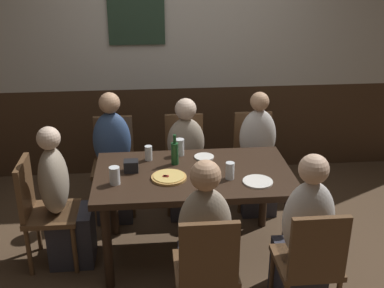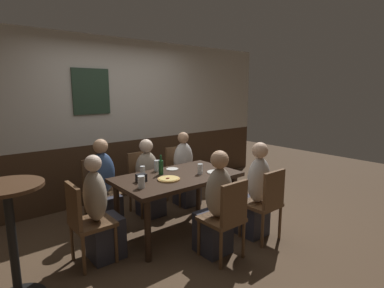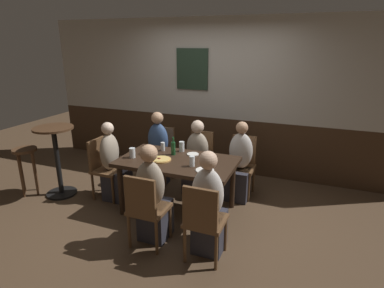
{
  "view_description": "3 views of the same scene",
  "coord_description": "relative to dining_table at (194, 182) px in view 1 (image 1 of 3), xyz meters",
  "views": [
    {
      "loc": [
        -0.32,
        -3.31,
        2.36
      ],
      "look_at": [
        -0.01,
        0.03,
        0.96
      ],
      "focal_mm": 44.97,
      "sensor_mm": 36.0,
      "label": 1
    },
    {
      "loc": [
        -2.16,
        -2.91,
        1.8
      ],
      "look_at": [
        0.22,
        -0.02,
        1.11
      ],
      "focal_mm": 28.15,
      "sensor_mm": 36.0,
      "label": 2
    },
    {
      "loc": [
        1.6,
        -3.54,
        2.21
      ],
      "look_at": [
        0.17,
        0.1,
        0.95
      ],
      "focal_mm": 29.79,
      "sensor_mm": 36.0,
      "label": 3
    }
  ],
  "objects": [
    {
      "name": "chair_left_far",
      "position": [
        -0.67,
        0.86,
        -0.16
      ],
      "size": [
        0.4,
        0.4,
        0.88
      ],
      "color": "brown",
      "rests_on": "ground_plane"
    },
    {
      "name": "beer_bottle_green",
      "position": [
        -0.13,
        0.16,
        0.19
      ],
      "size": [
        0.06,
        0.06,
        0.25
      ],
      "color": "#194723",
      "rests_on": "dining_table"
    },
    {
      "name": "condiment_caddy",
      "position": [
        -0.48,
        0.06,
        0.13
      ],
      "size": [
        0.11,
        0.09,
        0.09
      ],
      "primitive_type": "cube",
      "color": "black",
      "rests_on": "dining_table"
    },
    {
      "name": "chair_mid_near",
      "position": [
        0.0,
        -0.86,
        -0.16
      ],
      "size": [
        0.4,
        0.4,
        0.88
      ],
      "color": "brown",
      "rests_on": "ground_plane"
    },
    {
      "name": "pint_glass_amber",
      "position": [
        -0.34,
        0.26,
        0.14
      ],
      "size": [
        0.06,
        0.06,
        0.12
      ],
      "color": "silver",
      "rests_on": "dining_table"
    },
    {
      "name": "chair_head_west",
      "position": [
        -1.17,
        0.0,
        -0.16
      ],
      "size": [
        0.4,
        0.4,
        0.88
      ],
      "color": "brown",
      "rests_on": "ground_plane"
    },
    {
      "name": "chair_mid_far",
      "position": [
        0.0,
        0.86,
        -0.16
      ],
      "size": [
        0.4,
        0.4,
        0.88
      ],
      "color": "brown",
      "rests_on": "ground_plane"
    },
    {
      "name": "person_head_west",
      "position": [
        -1.01,
        0.0,
        -0.17
      ],
      "size": [
        0.37,
        0.34,
        1.15
      ],
      "color": "#2D2D38",
      "rests_on": "ground_plane"
    },
    {
      "name": "beer_glass_tall",
      "position": [
        -0.59,
        -0.14,
        0.14
      ],
      "size": [
        0.08,
        0.08,
        0.13
      ],
      "color": "silver",
      "rests_on": "dining_table"
    },
    {
      "name": "dining_table",
      "position": [
        0.0,
        0.0,
        0.0
      ],
      "size": [
        1.52,
        0.88,
        0.74
      ],
      "color": "black",
      "rests_on": "ground_plane"
    },
    {
      "name": "person_left_far",
      "position": [
        -0.67,
        0.69,
        -0.16
      ],
      "size": [
        0.34,
        0.37,
        1.18
      ],
      "color": "#2D2D38",
      "rests_on": "ground_plane"
    },
    {
      "name": "ground_plane",
      "position": [
        0.0,
        0.0,
        -0.65
      ],
      "size": [
        12.0,
        12.0,
        0.0
      ],
      "primitive_type": "plane",
      "color": "#4C3826"
    },
    {
      "name": "person_right_far",
      "position": [
        0.67,
        0.69,
        -0.18
      ],
      "size": [
        0.34,
        0.37,
        1.14
      ],
      "color": "#2D2D38",
      "rests_on": "ground_plane"
    },
    {
      "name": "plate_white_small",
      "position": [
        0.11,
        0.26,
        0.09
      ],
      "size": [
        0.16,
        0.16,
        0.01
      ],
      "primitive_type": "cylinder",
      "color": "white",
      "rests_on": "dining_table"
    },
    {
      "name": "tumbler_short",
      "position": [
        0.26,
        -0.13,
        0.14
      ],
      "size": [
        0.07,
        0.07,
        0.13
      ],
      "color": "silver",
      "rests_on": "dining_table"
    },
    {
      "name": "pizza",
      "position": [
        -0.19,
        -0.09,
        0.1
      ],
      "size": [
        0.27,
        0.27,
        0.03
      ],
      "color": "tan",
      "rests_on": "dining_table"
    },
    {
      "name": "person_mid_far",
      "position": [
        -0.0,
        0.69,
        -0.19
      ],
      "size": [
        0.34,
        0.37,
        1.1
      ],
      "color": "#2D2D38",
      "rests_on": "ground_plane"
    },
    {
      "name": "chair_right_far",
      "position": [
        0.67,
        0.86,
        -0.16
      ],
      "size": [
        0.4,
        0.4,
        0.88
      ],
      "color": "brown",
      "rests_on": "ground_plane"
    },
    {
      "name": "chair_right_near",
      "position": [
        0.67,
        -0.86,
        -0.16
      ],
      "size": [
        0.4,
        0.4,
        0.88
      ],
      "color": "brown",
      "rests_on": "ground_plane"
    },
    {
      "name": "person_right_near",
      "position": [
        0.67,
        -0.69,
        -0.15
      ],
      "size": [
        0.34,
        0.37,
        1.18
      ],
      "color": "#2D2D38",
      "rests_on": "ground_plane"
    },
    {
      "name": "wall_back",
      "position": [
        -0.0,
        1.65,
        0.65
      ],
      "size": [
        6.4,
        0.13,
        2.6
      ],
      "color": "#3D2819",
      "rests_on": "ground_plane"
    },
    {
      "name": "person_mid_near",
      "position": [
        0.0,
        -0.69,
        -0.16
      ],
      "size": [
        0.34,
        0.37,
        1.17
      ],
      "color": "#2D2D38",
      "rests_on": "ground_plane"
    },
    {
      "name": "pint_glass_pale",
      "position": [
        -0.08,
        0.33,
        0.15
      ],
      "size": [
        0.07,
        0.07,
        0.14
      ],
      "color": "silver",
      "rests_on": "dining_table"
    },
    {
      "name": "plate_white_large",
      "position": [
        0.45,
        -0.21,
        0.09
      ],
      "size": [
        0.22,
        0.22,
        0.01
      ],
      "primitive_type": "cylinder",
      "color": "white",
      "rests_on": "dining_table"
    }
  ]
}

